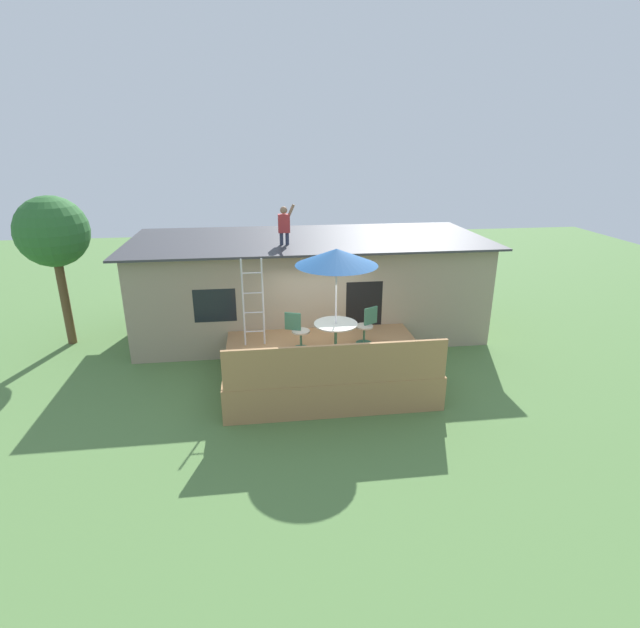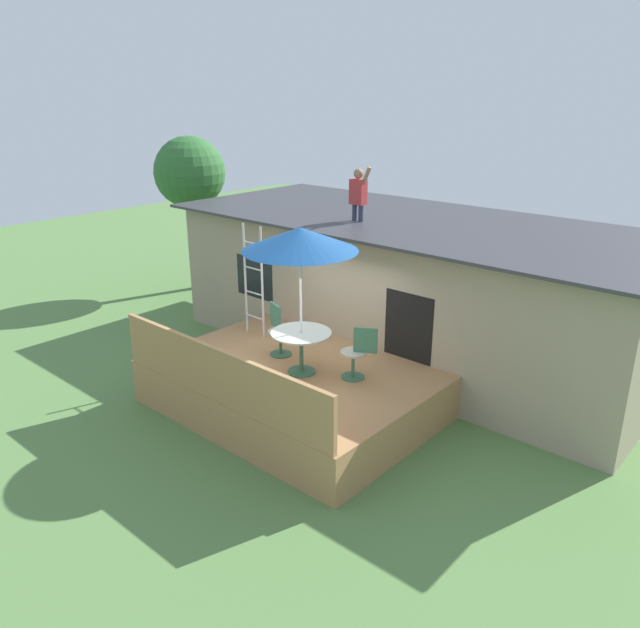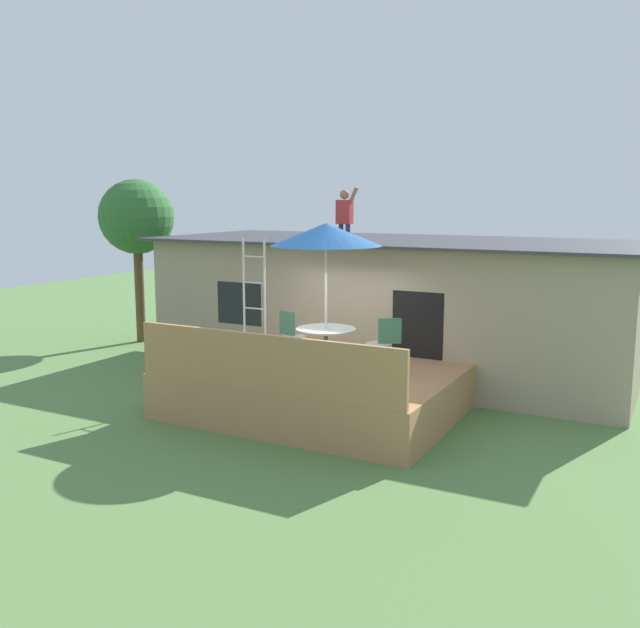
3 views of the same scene
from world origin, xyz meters
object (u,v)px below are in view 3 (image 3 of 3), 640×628
Objects in this scene: backyard_tree at (137,218)px; patio_chair_left at (292,337)px; patio_table at (326,337)px; step_ladder at (254,296)px; patio_chair_right at (382,345)px; patio_umbrella at (326,235)px; person_figure at (345,211)px.

patio_chair_left is at bearing -25.64° from backyard_tree.
patio_table is 8.26m from backyard_tree.
step_ladder is at bearing 159.56° from patio_table.
step_ladder is 2.39× the size of patio_chair_right.
backyard_tree is at bearing 154.95° from patio_table.
patio_umbrella is 2.76× the size of patio_chair_right.
patio_umbrella is at bearing -20.44° from step_ladder.
patio_chair_right is at bearing 24.92° from patio_chair_left.
backyard_tree is (-6.41, 3.08, 1.99)m from patio_chair_left.
patio_table is 1.13× the size of patio_chair_left.
patio_chair_right is (1.73, 0.13, 0.00)m from patio_chair_left.
patio_chair_left is at bearing 159.39° from patio_table.
patio_table is at bearing -25.05° from backyard_tree.
patio_chair_left and patio_chair_right have the same top height.
backyard_tree is at bearing 174.97° from patio_chair_left.
backyard_tree is at bearing 154.95° from patio_umbrella.
patio_umbrella is 0.60× the size of backyard_tree.
backyard_tree is at bearing 174.42° from person_figure.
person_figure reaches higher than step_ladder.
backyard_tree reaches higher than patio_umbrella.
step_ladder is 2.77m from person_figure.
patio_chair_right is at bearing 28.20° from patio_umbrella.
patio_table is 0.41× the size of patio_umbrella.
patio_chair_left is (0.13, -2.46, -2.23)m from person_figure.
step_ladder is 1.98× the size of person_figure.
patio_umbrella is 2.76× the size of patio_chair_left.
patio_umbrella is 2.99m from person_figure.
person_figure is (-1.00, 2.79, 0.34)m from patio_umbrella.
patio_umbrella is at bearing -70.28° from person_figure.
backyard_tree is (-8.14, 2.95, 1.99)m from patio_chair_right.
step_ladder is at bearing -26.64° from backyard_tree.
backyard_tree reaches higher than patio_chair_right.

